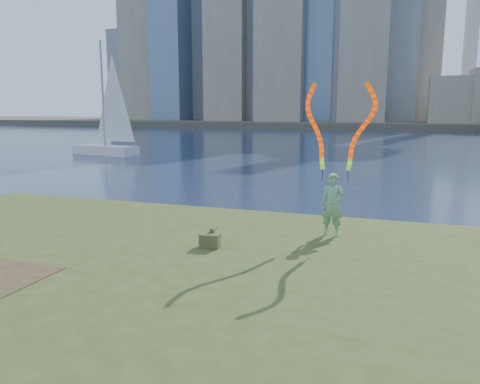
% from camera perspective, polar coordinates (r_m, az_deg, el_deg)
% --- Properties ---
extents(ground, '(320.00, 320.00, 0.00)m').
position_cam_1_polar(ground, '(10.84, -11.88, -10.56)').
color(ground, '#1A2742').
rests_on(ground, ground).
extents(grassy_knoll, '(20.00, 18.00, 0.80)m').
position_cam_1_polar(grassy_knoll, '(8.98, -19.63, -13.13)').
color(grassy_knoll, '#3B4C1B').
rests_on(grassy_knoll, ground).
extents(far_shore, '(320.00, 40.00, 1.20)m').
position_cam_1_polar(far_shore, '(103.86, 16.09, 8.03)').
color(far_shore, '#494435').
rests_on(far_shore, ground).
extents(woman_with_ribbons, '(2.00, 0.37, 3.90)m').
position_cam_1_polar(woman_with_ribbons, '(11.16, 11.39, 1.94)').
color(woman_with_ribbons, '#1E7724').
rests_on(woman_with_ribbons, grassy_knoll).
extents(canvas_bag, '(0.45, 0.51, 0.41)m').
position_cam_1_polar(canvas_bag, '(10.29, -3.65, -5.83)').
color(canvas_bag, '#464423').
rests_on(canvas_bag, grassy_knoll).
extents(sailboat, '(6.13, 2.72, 9.19)m').
position_cam_1_polar(sailboat, '(40.19, -15.83, 6.64)').
color(sailboat, white).
rests_on(sailboat, ground).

